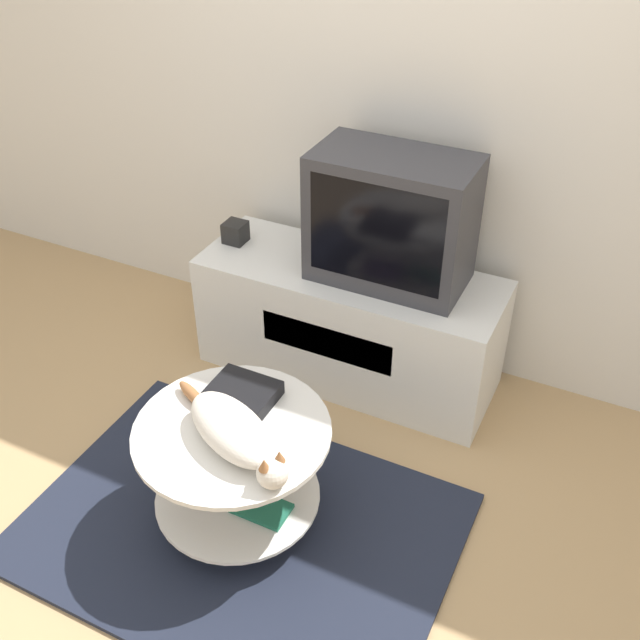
# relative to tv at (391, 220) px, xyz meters

# --- Properties ---
(ground_plane) EXTENTS (12.00, 12.00, 0.00)m
(ground_plane) POSITION_rel_tv_xyz_m (-0.13, -1.03, -0.80)
(ground_plane) COLOR tan
(wall_back) EXTENTS (8.00, 0.05, 2.60)m
(wall_back) POSITION_rel_tv_xyz_m (-0.13, 0.29, 0.50)
(wall_back) COLOR silver
(wall_back) RESTS_ON ground_plane
(rug) EXTENTS (1.50, 1.06, 0.02)m
(rug) POSITION_rel_tv_xyz_m (-0.13, -1.03, -0.79)
(rug) COLOR #1E2333
(rug) RESTS_ON ground_plane
(tv_stand) EXTENTS (1.30, 0.47, 0.53)m
(tv_stand) POSITION_rel_tv_xyz_m (-0.16, -0.03, -0.53)
(tv_stand) COLOR silver
(tv_stand) RESTS_ON ground_plane
(tv) EXTENTS (0.63, 0.34, 0.53)m
(tv) POSITION_rel_tv_xyz_m (0.00, 0.00, 0.00)
(tv) COLOR #333338
(tv) RESTS_ON tv_stand
(speaker) EXTENTS (0.09, 0.09, 0.09)m
(speaker) POSITION_rel_tv_xyz_m (-0.72, -0.02, -0.22)
(speaker) COLOR black
(speaker) RESTS_ON tv_stand
(coffee_table) EXTENTS (0.66, 0.66, 0.44)m
(coffee_table) POSITION_rel_tv_xyz_m (-0.16, -0.99, -0.50)
(coffee_table) COLOR #B2B2B7
(coffee_table) RESTS_ON rug
(dvd_box) EXTENTS (0.23, 0.19, 0.05)m
(dvd_box) POSITION_rel_tv_xyz_m (-0.19, -0.84, -0.31)
(dvd_box) COLOR black
(dvd_box) RESTS_ON coffee_table
(cat) EXTENTS (0.57, 0.34, 0.12)m
(cat) POSITION_rel_tv_xyz_m (-0.10, -1.05, -0.28)
(cat) COLOR silver
(cat) RESTS_ON coffee_table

